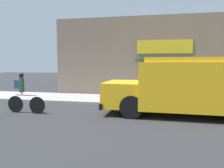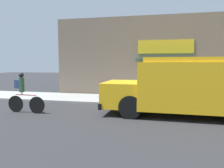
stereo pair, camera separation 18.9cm
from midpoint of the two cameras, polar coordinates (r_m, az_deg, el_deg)
ground_plane at (r=10.85m, az=12.37°, el=-5.94°), size 70.00×70.00×0.00m
sidewalk at (r=12.28m, az=12.31°, el=-4.33°), size 28.00×2.94×0.12m
storefront at (r=13.72m, az=12.48°, el=6.95°), size 13.66×0.85×5.01m
school_bus at (r=9.28m, az=19.91°, el=-0.39°), size 6.56×2.90×2.34m
cyclist at (r=10.04m, az=-22.65°, el=-2.46°), size 1.76×0.21×1.72m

